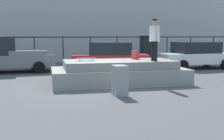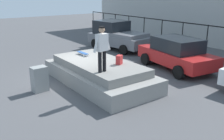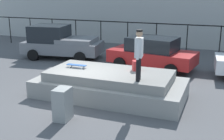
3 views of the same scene
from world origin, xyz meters
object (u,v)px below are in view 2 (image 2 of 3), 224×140
Objects in this scene: utility_box at (40,79)px; skateboarder at (102,46)px; backpack at (119,60)px; car_grey_pickup_near at (118,35)px; car_red_sedan_mid at (177,53)px; skateboard at (83,53)px.

skateboarder is at bearing 39.46° from utility_box.
backpack is 7.41m from car_grey_pickup_near.
backpack is at bearing -85.55° from car_red_sedan_mid.
backpack is 3.98m from car_red_sedan_mid.
car_red_sedan_mid is at bearing -4.83° from car_grey_pickup_near.
car_grey_pickup_near is at bearing 127.16° from skateboard.
car_red_sedan_mid reaches higher than skateboard.
skateboard reaches higher than utility_box.
skateboard is 0.18× the size of car_red_sedan_mid.
utility_box is at bearing -99.46° from car_red_sedan_mid.
skateboard is 4.81m from car_red_sedan_mid.
car_grey_pickup_near is 8.61m from utility_box.
utility_box is (-1.89, -1.76, -1.45)m from skateboarder.
car_red_sedan_mid is at bearing -25.27° from backpack.
skateboarder is at bearing -14.55° from skateboard.
backpack is at bearing 11.29° from skateboard.
skateboarder is 2.12× the size of skateboard.
car_grey_pickup_near is 1.05× the size of car_red_sedan_mid.
skateboard is 2.13× the size of backpack.
car_red_sedan_mid reaches higher than utility_box.
skateboarder is 0.38× the size of car_red_sedan_mid.
backpack is at bearing 111.21° from skateboarder.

